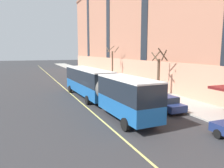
# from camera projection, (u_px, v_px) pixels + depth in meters

# --- Properties ---
(ground_plane) EXTENTS (260.00, 260.00, 0.00)m
(ground_plane) POSITION_uv_depth(u_px,v_px,m) (93.00, 102.00, 25.53)
(ground_plane) COLOR #303033
(sidewalk) EXTENTS (4.82, 160.00, 0.15)m
(sidewalk) POSITION_uv_depth(u_px,v_px,m) (147.00, 92.00, 31.68)
(sidewalk) COLOR #ADA89E
(sidewalk) RESTS_ON ground
(apartment_facade) EXTENTS (15.20, 110.00, 23.52)m
(apartment_facade) POSITION_uv_depth(u_px,v_px,m) (213.00, 9.00, 30.36)
(apartment_facade) COLOR #B2755B
(apartment_facade) RESTS_ON ground
(city_bus) EXTENTS (3.54, 20.56, 3.73)m
(city_bus) POSITION_uv_depth(u_px,v_px,m) (99.00, 85.00, 24.26)
(city_bus) COLOR #19569E
(city_bus) RESTS_ON ground
(parked_car_navy_0) EXTENTS (2.08, 4.39, 1.56)m
(parked_car_navy_0) POSITION_uv_depth(u_px,v_px,m) (165.00, 103.00, 21.62)
(parked_car_navy_0) COLOR navy
(parked_car_navy_0) RESTS_ON ground
(parked_car_white_1) EXTENTS (2.06, 4.42, 1.56)m
(parked_car_white_1) POSITION_uv_depth(u_px,v_px,m) (97.00, 78.00, 41.65)
(parked_car_white_1) COLOR silver
(parked_car_white_1) RESTS_ON ground
(parked_car_black_2) EXTENTS (2.08, 4.81, 1.56)m
(parked_car_black_2) POSITION_uv_depth(u_px,v_px,m) (112.00, 84.00, 34.72)
(parked_car_black_2) COLOR black
(parked_car_black_2) RESTS_ON ground
(parked_car_green_4) EXTENTS (2.15, 4.68, 1.56)m
(parked_car_green_4) POSITION_uv_depth(u_px,v_px,m) (78.00, 71.00, 56.18)
(parked_car_green_4) COLOR #23603D
(parked_car_green_4) RESTS_ON ground
(parked_car_white_5) EXTENTS (1.91, 4.21, 1.56)m
(parked_car_white_5) POSITION_uv_depth(u_px,v_px,m) (88.00, 75.00, 47.89)
(parked_car_white_5) COLOR silver
(parked_car_white_5) RESTS_ON ground
(parked_car_black_7) EXTENTS (1.98, 4.26, 1.56)m
(parked_car_black_7) POSITION_uv_depth(u_px,v_px,m) (136.00, 92.00, 27.48)
(parked_car_black_7) COLOR black
(parked_car_black_7) RESTS_ON ground
(street_tree_mid_block) EXTENTS (1.69, 1.58, 6.19)m
(street_tree_mid_block) POSITION_uv_depth(u_px,v_px,m) (159.00, 72.00, 28.64)
(street_tree_mid_block) COLOR brown
(street_tree_mid_block) RESTS_ON sidewalk
(street_tree_far_uptown) EXTENTS (2.05, 1.96, 6.87)m
(street_tree_far_uptown) POSITION_uv_depth(u_px,v_px,m) (112.00, 63.00, 43.27)
(street_tree_far_uptown) COLOR brown
(street_tree_far_uptown) RESTS_ON sidewalk
(fire_hydrant) EXTENTS (0.42, 0.24, 0.72)m
(fire_hydrant) POSITION_uv_depth(u_px,v_px,m) (115.00, 83.00, 37.81)
(fire_hydrant) COLOR red
(fire_hydrant) RESTS_ON sidewalk
(lane_centerline) EXTENTS (0.16, 140.00, 0.01)m
(lane_centerline) POSITION_uv_depth(u_px,v_px,m) (76.00, 98.00, 27.75)
(lane_centerline) COLOR #E0D66B
(lane_centerline) RESTS_ON ground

